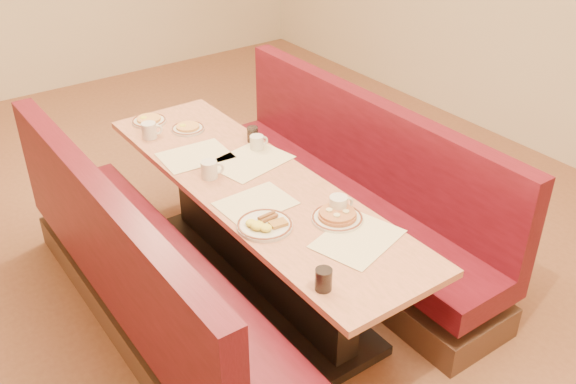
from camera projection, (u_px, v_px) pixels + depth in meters
ground at (257, 285)px, 4.06m from camera, size 8.00×8.00×0.00m
diner_table at (256, 236)px, 3.87m from camera, size 0.70×2.50×0.75m
booth_left at (144, 283)px, 3.51m from camera, size 0.55×2.50×1.05m
booth_right at (349, 201)px, 4.24m from camera, size 0.55×2.50×1.05m
placemat_near_left at (256, 203)px, 3.47m from camera, size 0.40×0.30×0.00m
placemat_near_right at (358, 239)px, 3.19m from camera, size 0.50×0.43×0.00m
placemat_far_left at (195, 156)px, 3.95m from camera, size 0.44×0.34×0.00m
placemat_far_right at (250, 161)px, 3.89m from camera, size 0.52×0.43×0.00m
pancake_plate at (337, 216)px, 3.33m from camera, size 0.27×0.27×0.06m
eggs_plate at (264, 225)px, 3.27m from camera, size 0.29×0.29×0.06m
extra_plate_mid at (188, 128)px, 4.26m from camera, size 0.22×0.22×0.04m
extra_plate_far at (149, 120)px, 4.36m from camera, size 0.23×0.23×0.05m
coffee_mug_a at (339, 205)px, 3.37m from camera, size 0.14×0.10×0.10m
coffee_mug_b at (210, 169)px, 3.70m from camera, size 0.13×0.10×0.10m
coffee_mug_c at (257, 142)px, 4.01m from camera, size 0.12×0.09×0.09m
coffee_mug_d at (150, 130)px, 4.14m from camera, size 0.13×0.10×0.10m
soda_tumbler_near at (324, 280)px, 2.84m from camera, size 0.08×0.08×0.11m
soda_tumbler_mid at (253, 134)px, 4.10m from camera, size 0.07×0.07×0.10m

